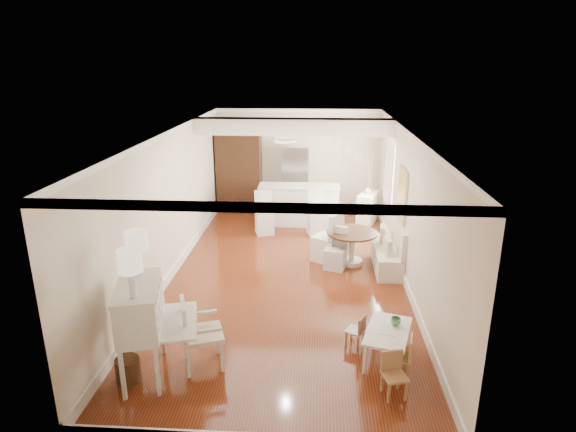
# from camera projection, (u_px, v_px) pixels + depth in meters

# --- Properties ---
(room) EXTENTS (9.00, 9.04, 2.82)m
(room) POSITION_uv_depth(u_px,v_px,m) (290.00, 173.00, 9.22)
(room) COLOR maroon
(room) RESTS_ON ground
(secretary_bureau) EXTENTS (1.27, 1.28, 1.33)m
(secretary_bureau) POSITION_uv_depth(u_px,v_px,m) (142.00, 331.00, 6.29)
(secretary_bureau) COLOR silver
(secretary_bureau) RESTS_ON ground
(gustavian_armchair) EXTENTS (0.73, 0.73, 1.00)m
(gustavian_armchair) POSITION_uv_depth(u_px,v_px,m) (203.00, 333.00, 6.55)
(gustavian_armchair) COLOR silver
(gustavian_armchair) RESTS_ON ground
(wicker_basket) EXTENTS (0.43, 0.43, 0.32)m
(wicker_basket) POSITION_uv_depth(u_px,v_px,m) (128.00, 370.00, 6.33)
(wicker_basket) COLOR #4E3018
(wicker_basket) RESTS_ON ground
(kids_table) EXTENTS (0.80, 1.06, 0.47)m
(kids_table) POSITION_uv_depth(u_px,v_px,m) (387.00, 345.00, 6.75)
(kids_table) COLOR white
(kids_table) RESTS_ON ground
(kids_chair_a) EXTENTS (0.36, 0.36, 0.63)m
(kids_chair_a) POSITION_uv_depth(u_px,v_px,m) (399.00, 356.00, 6.36)
(kids_chair_a) COLOR tan
(kids_chair_a) RESTS_ON ground
(kids_chair_b) EXTENTS (0.33, 0.33, 0.51)m
(kids_chair_b) POSITION_uv_depth(u_px,v_px,m) (355.00, 330.00, 7.09)
(kids_chair_b) COLOR #9C6E47
(kids_chair_b) RESTS_ON ground
(kids_chair_c) EXTENTS (0.35, 0.35, 0.59)m
(kids_chair_c) POSITION_uv_depth(u_px,v_px,m) (395.00, 376.00, 5.99)
(kids_chair_c) COLOR #A5764B
(kids_chair_c) RESTS_ON ground
(banquette) EXTENTS (0.52, 1.60, 0.98)m
(banquette) POSITION_uv_depth(u_px,v_px,m) (387.00, 244.00, 9.73)
(banquette) COLOR silver
(banquette) RESTS_ON ground
(dining_table) EXTENTS (1.10, 1.10, 0.70)m
(dining_table) POSITION_uv_depth(u_px,v_px,m) (351.00, 248.00, 9.92)
(dining_table) COLOR #4D2C18
(dining_table) RESTS_ON ground
(slip_chair_near) EXTENTS (0.50, 0.51, 0.84)m
(slip_chair_near) POSITION_uv_depth(u_px,v_px,m) (336.00, 249.00, 9.69)
(slip_chair_near) COLOR silver
(slip_chair_near) RESTS_ON ground
(slip_chair_far) EXTENTS (0.71, 0.70, 1.06)m
(slip_chair_far) POSITION_uv_depth(u_px,v_px,m) (327.00, 236.00, 10.06)
(slip_chair_far) COLOR silver
(slip_chair_far) RESTS_ON ground
(breakfast_counter) EXTENTS (2.05, 0.65, 1.03)m
(breakfast_counter) POSITION_uv_depth(u_px,v_px,m) (299.00, 205.00, 12.31)
(breakfast_counter) COLOR white
(breakfast_counter) RESTS_ON ground
(bar_stool_left) EXTENTS (0.51, 0.51, 1.05)m
(bar_stool_left) POSITION_uv_depth(u_px,v_px,m) (264.00, 213.00, 11.63)
(bar_stool_left) COLOR white
(bar_stool_left) RESTS_ON ground
(bar_stool_right) EXTENTS (0.52, 0.52, 1.08)m
(bar_stool_right) POSITION_uv_depth(u_px,v_px,m) (317.00, 213.00, 11.57)
(bar_stool_right) COLOR white
(bar_stool_right) RESTS_ON ground
(pantry_cabinet) EXTENTS (1.20, 0.60, 2.30)m
(pantry_cabinet) POSITION_uv_depth(u_px,v_px,m) (239.00, 171.00, 13.24)
(pantry_cabinet) COLOR #381E11
(pantry_cabinet) RESTS_ON ground
(fridge) EXTENTS (0.75, 0.65, 1.80)m
(fridge) POSITION_uv_depth(u_px,v_px,m) (308.00, 181.00, 13.17)
(fridge) COLOR silver
(fridge) RESTS_ON ground
(sideboard) EXTENTS (0.64, 0.91, 0.80)m
(sideboard) POSITION_uv_depth(u_px,v_px,m) (368.00, 208.00, 12.43)
(sideboard) COLOR white
(sideboard) RESTS_ON ground
(pencil_cup) EXTENTS (0.19, 0.19, 0.11)m
(pencil_cup) POSITION_uv_depth(u_px,v_px,m) (396.00, 321.00, 6.79)
(pencil_cup) COLOR #5C9F61
(pencil_cup) RESTS_ON kids_table
(branch_vase) EXTENTS (0.19, 0.19, 0.17)m
(branch_vase) POSITION_uv_depth(u_px,v_px,m) (368.00, 190.00, 12.33)
(branch_vase) COLOR white
(branch_vase) RESTS_ON sideboard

